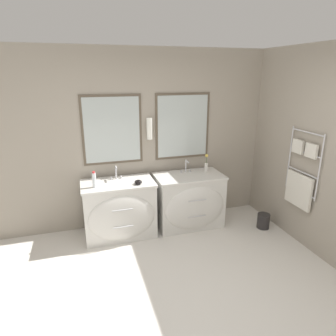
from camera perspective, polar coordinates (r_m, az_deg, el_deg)
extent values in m
plane|color=silver|center=(3.16, 4.39, -27.73)|extent=(16.00, 16.00, 0.00)
cube|color=#9E9384|center=(4.46, -5.59, 5.32)|extent=(5.53, 0.06, 2.60)
cube|color=brown|center=(4.33, -10.58, 7.14)|extent=(0.85, 0.01, 0.99)
cube|color=#B2BCBA|center=(4.32, -10.57, 7.11)|extent=(0.78, 0.01, 0.92)
cube|color=brown|center=(4.57, 2.79, 7.95)|extent=(0.85, 0.01, 0.99)
cube|color=#B2BCBA|center=(4.56, 2.83, 7.93)|extent=(0.78, 0.01, 0.92)
cylinder|color=white|center=(4.37, -3.56, 7.49)|extent=(0.08, 0.08, 0.31)
cube|color=silver|center=(4.42, -3.72, 7.60)|extent=(0.05, 0.02, 0.08)
cube|color=#9E9384|center=(4.27, 25.50, 3.10)|extent=(0.06, 4.29, 2.60)
cylinder|color=silver|center=(4.08, 26.90, -0.12)|extent=(0.02, 0.02, 0.86)
cylinder|color=silver|center=(4.48, 22.16, 1.94)|extent=(0.02, 0.02, 0.86)
cylinder|color=silver|center=(4.19, 25.11, 6.17)|extent=(0.02, 0.55, 0.02)
cylinder|color=silver|center=(4.24, 24.65, 2.67)|extent=(0.02, 0.55, 0.02)
cylinder|color=silver|center=(4.31, 24.20, -0.73)|extent=(0.02, 0.55, 0.02)
cylinder|color=silver|center=(4.40, 23.77, -4.01)|extent=(0.02, 0.55, 0.02)
cube|color=silver|center=(4.38, 23.61, -3.88)|extent=(0.04, 0.46, 0.45)
cube|color=silver|center=(4.13, 25.64, 2.97)|extent=(0.04, 0.19, 0.18)
cube|color=silver|center=(4.31, 23.52, 3.79)|extent=(0.04, 0.19, 0.18)
cube|color=silver|center=(4.36, -9.26, -7.87)|extent=(0.98, 0.55, 0.77)
ellipsoid|color=silver|center=(4.12, -8.72, -9.45)|extent=(0.90, 0.12, 0.65)
cube|color=silver|center=(4.20, -9.53, -2.92)|extent=(1.01, 0.57, 0.03)
ellipsoid|color=white|center=(4.19, -9.45, -3.55)|extent=(0.39, 0.34, 0.11)
cylinder|color=silver|center=(3.98, -8.67, -7.92)|extent=(0.27, 0.01, 0.01)
cylinder|color=silver|center=(4.10, -8.51, -11.04)|extent=(0.27, 0.01, 0.01)
cube|color=silver|center=(4.59, 3.95, -6.29)|extent=(0.98, 0.55, 0.77)
ellipsoid|color=silver|center=(4.36, 5.22, -7.67)|extent=(0.90, 0.12, 0.65)
cube|color=silver|center=(4.44, 4.06, -1.55)|extent=(1.01, 0.57, 0.03)
ellipsoid|color=white|center=(4.43, 4.17, -2.14)|extent=(0.39, 0.34, 0.11)
cylinder|color=silver|center=(4.24, 5.64, -6.17)|extent=(0.27, 0.01, 0.01)
cylinder|color=silver|center=(4.34, 5.54, -9.15)|extent=(0.27, 0.01, 0.01)
cylinder|color=silver|center=(4.31, -9.88, -0.84)|extent=(0.02, 0.02, 0.19)
cylinder|color=silver|center=(4.23, -9.85, 0.04)|extent=(0.02, 0.11, 0.02)
cylinder|color=silver|center=(4.32, -10.74, -1.91)|extent=(0.03, 0.03, 0.04)
cylinder|color=silver|center=(4.34, -8.91, -1.74)|extent=(0.03, 0.03, 0.04)
cylinder|color=silver|center=(4.54, 3.41, 0.38)|extent=(0.02, 0.02, 0.19)
cylinder|color=silver|center=(4.47, 3.67, 1.24)|extent=(0.02, 0.11, 0.02)
cylinder|color=silver|center=(4.54, 2.57, -0.64)|extent=(0.03, 0.03, 0.04)
cylinder|color=silver|center=(4.59, 4.22, -0.48)|extent=(0.03, 0.03, 0.04)
cylinder|color=silver|center=(4.05, -13.88, -2.28)|extent=(0.05, 0.05, 0.20)
cylinder|color=red|center=(4.01, -14.00, -0.79)|extent=(0.03, 0.03, 0.02)
ellipsoid|color=black|center=(4.08, -5.70, -2.70)|extent=(0.10, 0.10, 0.06)
cylinder|color=silver|center=(4.59, 7.28, 0.07)|extent=(0.05, 0.05, 0.14)
cylinder|color=#477238|center=(4.55, 7.34, 1.62)|extent=(0.01, 0.01, 0.12)
sphere|color=#E5BF47|center=(4.54, 7.37, 2.35)|extent=(0.05, 0.05, 0.05)
cylinder|color=#282626|center=(4.81, 17.70, -9.58)|extent=(0.18, 0.18, 0.22)
torus|color=#282626|center=(4.77, 17.82, -8.45)|extent=(0.19, 0.19, 0.01)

